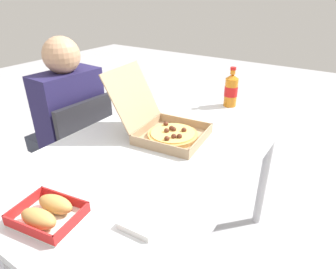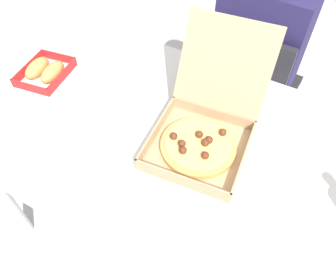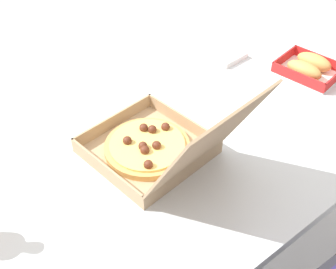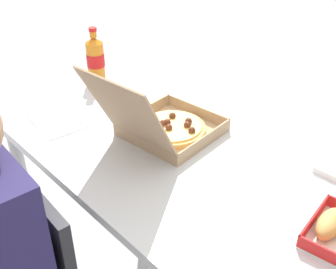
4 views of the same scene
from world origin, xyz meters
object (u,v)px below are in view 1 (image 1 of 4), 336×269
(paper_menu, at_px, (167,105))
(cola_bottle, at_px, (231,90))
(chair, at_px, (78,153))
(bread_side_box, at_px, (48,212))
(napkin_pile, at_px, (143,221))
(diner_person, at_px, (66,119))
(pizza_box_open, at_px, (165,128))

(paper_menu, bearing_deg, cola_bottle, -52.69)
(cola_bottle, bearing_deg, chair, 128.24)
(bread_side_box, distance_m, paper_menu, 0.99)
(chair, relative_size, bread_side_box, 3.92)
(cola_bottle, height_order, napkin_pile, cola_bottle)
(chair, xyz_separation_m, paper_menu, (0.37, -0.40, 0.28))
(diner_person, distance_m, paper_menu, 0.59)
(diner_person, bearing_deg, napkin_pile, -116.63)
(napkin_pile, bearing_deg, chair, 62.02)
(diner_person, distance_m, cola_bottle, 0.96)
(pizza_box_open, xyz_separation_m, bread_side_box, (-0.63, -0.01, -0.02))
(diner_person, bearing_deg, paper_menu, -51.68)
(bread_side_box, height_order, paper_menu, bread_side_box)
(paper_menu, xyz_separation_m, napkin_pile, (-0.83, -0.47, 0.01))
(napkin_pile, bearing_deg, cola_bottle, 8.89)
(napkin_pile, bearing_deg, paper_menu, 29.40)
(pizza_box_open, height_order, napkin_pile, pizza_box_open)
(chair, height_order, diner_person, diner_person)
(paper_menu, bearing_deg, pizza_box_open, -142.45)
(diner_person, bearing_deg, cola_bottle, -54.07)
(chair, distance_m, diner_person, 0.21)
(napkin_pile, bearing_deg, pizza_box_open, 27.31)
(pizza_box_open, height_order, bread_side_box, pizza_box_open)
(bread_side_box, distance_m, cola_bottle, 1.17)
(pizza_box_open, xyz_separation_m, cola_bottle, (0.53, -0.09, 0.05))
(chair, distance_m, cola_bottle, 0.97)
(diner_person, xyz_separation_m, cola_bottle, (0.56, -0.77, 0.16))
(diner_person, bearing_deg, bread_side_box, -131.54)
(diner_person, xyz_separation_m, bread_side_box, (-0.61, -0.68, 0.09))
(chair, relative_size, napkin_pile, 7.55)
(pizza_box_open, bearing_deg, paper_menu, 32.29)
(chair, xyz_separation_m, napkin_pile, (-0.46, -0.87, 0.28))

